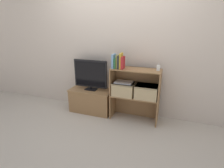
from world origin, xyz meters
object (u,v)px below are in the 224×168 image
Objects in this scene: book_olive at (117,62)px; storage_basket_right at (146,91)px; book_charcoal at (119,62)px; storage_basket_left at (124,88)px; tv at (90,74)px; baby_monitor at (158,68)px; tv_stand at (92,100)px; book_forest at (116,63)px; book_mustard at (121,61)px; laptop at (124,82)px; book_skyblue at (114,61)px; book_crimson at (123,63)px.

storage_basket_right is at bearing 4.97° from book_olive.
book_charcoal is at bearing -174.68° from storage_basket_right.
storage_basket_right is (0.40, 0.00, 0.00)m from storage_basket_left.
tv is 1.24m from baby_monitor.
tv_stand is 4.77× the size of book_forest.
tv_stand is 3.17× the size of book_mustard.
book_olive reaches higher than storage_basket_left.
storage_basket_right is 0.41m from laptop.
book_olive is (0.03, 0.00, 0.02)m from book_forest.
storage_basket_right is (0.53, 0.04, -0.45)m from book_forest.
book_mustard is 0.69× the size of storage_basket_left.
tv is 2.97× the size of book_charcoal.
laptop is (0.11, 0.04, -0.36)m from book_olive.
book_forest is at bearing -9.97° from tv_stand.
book_skyblue reaches higher than baby_monitor.
tv is 2.97× the size of book_olive.
baby_monitor is at bearing 4.87° from book_forest.
storage_basket_right is (0.57, 0.04, -0.48)m from book_skyblue.
book_mustard reaches higher than book_charcoal.
book_skyblue reaches higher than tv_stand.
book_skyblue reaches higher than laptop.
book_forest is at bearing 180.00° from book_crimson.
storage_basket_left is (0.07, 0.04, -0.47)m from book_charcoal.
book_crimson is 0.57m from baby_monitor.
book_forest is 0.79× the size of book_olive.
book_skyblue reaches higher than book_charcoal.
book_mustard is at bearing -0.00° from book_olive.
storage_basket_left is 1.23× the size of laptop.
book_olive reaches higher than book_crimson.
book_mustard reaches higher than storage_basket_right.
book_forest reaches higher than tv.
book_charcoal is 1.84× the size of baby_monitor.
book_forest is 0.07m from book_charcoal.
tv_stand is 2.19× the size of storage_basket_right.
storage_basket_right is at bearing 6.13° from book_crimson.
book_olive is 0.10m from book_crimson.
book_forest is at bearing 180.00° from book_mustard.
book_charcoal reaches higher than laptop.
book_crimson reaches higher than book_forest.
book_mustard is (0.06, -0.00, 0.02)m from book_olive.
book_skyblue is at bearing -165.69° from storage_basket_left.
book_olive reaches higher than baby_monitor.
tv is 1.07m from storage_basket_right.
laptop is at bearing 14.31° from book_skyblue.
baby_monitor is 0.32× the size of storage_basket_left.
tv_stand is at bearing 177.38° from storage_basket_right.
tv is 5.48× the size of baby_monitor.
book_charcoal is 0.37m from laptop.
laptop is at bearing 22.28° from book_olive.
tv is at bearing 171.22° from book_charcoal.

